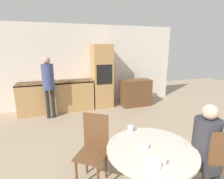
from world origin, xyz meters
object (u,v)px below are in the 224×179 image
object	(u,v)px
oven_unit	(102,76)
cup	(130,129)
chair_near_right	(217,162)
person_seated	(207,145)
person_standing	(48,81)
dining_table	(150,165)
sideboard	(136,93)
chair_far_left	(94,145)
bowl_near	(144,146)
bowl_centre	(153,164)

from	to	relation	value
oven_unit	cup	xyz separation A→B (m)	(-0.46, -3.20, -0.23)
chair_near_right	person_seated	size ratio (longest dim) A/B	0.79
oven_unit	person_standing	bearing A→B (deg)	-162.82
dining_table	person_seated	size ratio (longest dim) A/B	0.87
person_seated	person_standing	xyz separation A→B (m)	(-1.89, 3.38, 0.30)
sideboard	chair_far_left	world-z (taller)	chair_far_left
person_seated	person_standing	world-z (taller)	person_standing
bowl_near	bowl_centre	distance (m)	0.34
bowl_centre	chair_near_right	bearing A→B (deg)	-0.37
oven_unit	cup	size ratio (longest dim) A/B	23.16
person_standing	dining_table	bearing A→B (deg)	-69.11
oven_unit	person_standing	xyz separation A→B (m)	(-1.61, -0.50, 0.05)
cup	oven_unit	bearing A→B (deg)	81.88
dining_table	person_standing	size ratio (longest dim) A/B	0.66
chair_near_right	chair_far_left	world-z (taller)	same
dining_table	chair_far_left	world-z (taller)	chair_far_left
sideboard	bowl_near	size ratio (longest dim) A/B	7.99
chair_near_right	person_standing	xyz separation A→B (m)	(-1.98, 3.49, 0.49)
sideboard	chair_far_left	bearing A→B (deg)	-126.33
bowl_near	sideboard	bearing A→B (deg)	65.05
person_seated	person_standing	size ratio (longest dim) A/B	0.76
dining_table	bowl_centre	bearing A→B (deg)	-119.16
sideboard	bowl_near	xyz separation A→B (m)	(-1.55, -3.33, 0.31)
sideboard	bowl_near	distance (m)	3.68
oven_unit	person_seated	distance (m)	3.90
sideboard	bowl_centre	world-z (taller)	sideboard
chair_near_right	cup	bearing A→B (deg)	-29.12
dining_table	person_standing	world-z (taller)	person_standing
oven_unit	person_seated	bearing A→B (deg)	-85.95
dining_table	person_standing	distance (m)	3.46
chair_far_left	bowl_near	bearing A→B (deg)	-8.91
sideboard	bowl_centre	xyz separation A→B (m)	(-1.63, -3.66, 0.31)
person_standing	cup	xyz separation A→B (m)	(1.16, -2.70, -0.28)
oven_unit	chair_near_right	xyz separation A→B (m)	(0.37, -3.98, -0.44)
person_seated	bowl_centre	world-z (taller)	person_seated
sideboard	dining_table	world-z (taller)	sideboard
oven_unit	sideboard	bearing A→B (deg)	-16.69
chair_near_right	bowl_centre	xyz separation A→B (m)	(-0.93, 0.01, 0.19)
dining_table	bowl_near	xyz separation A→B (m)	(-0.08, 0.04, 0.26)
person_standing	cup	world-z (taller)	person_standing
dining_table	cup	world-z (taller)	cup
bowl_near	cup	bearing A→B (deg)	87.00
chair_far_left	person_seated	world-z (taller)	person_seated
dining_table	chair_far_left	size ratio (longest dim) A/B	1.10
dining_table	sideboard	bearing A→B (deg)	66.51
dining_table	chair_far_left	xyz separation A→B (m)	(-0.60, 0.56, 0.07)
chair_far_left	dining_table	bearing A→B (deg)	-6.81
person_standing	chair_near_right	bearing A→B (deg)	-60.36
sideboard	person_standing	world-z (taller)	person_standing
oven_unit	cup	distance (m)	3.24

